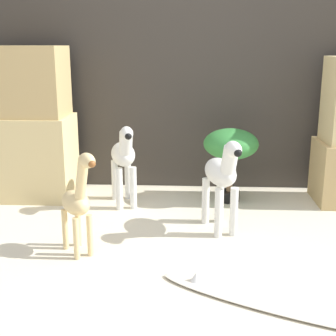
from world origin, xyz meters
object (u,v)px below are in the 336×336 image
(surfboard, at_px, (276,302))
(giraffe_figurine, at_px, (78,200))
(zebra_right, at_px, (222,176))
(zebra_left, at_px, (124,157))
(potted_palm_front, at_px, (231,147))

(surfboard, bearing_deg, giraffe_figurine, 154.96)
(zebra_right, distance_m, surfboard, 1.01)
(zebra_left, xyz_separation_m, potted_palm_front, (0.82, 0.14, 0.06))
(zebra_left, distance_m, giraffe_figurine, 0.90)
(zebra_right, height_order, potted_palm_front, zebra_right)
(zebra_right, relative_size, giraffe_figurine, 1.00)
(giraffe_figurine, relative_size, surfboard, 0.54)
(giraffe_figurine, bearing_deg, zebra_right, 25.70)
(zebra_right, relative_size, potted_palm_front, 1.11)
(potted_palm_front, bearing_deg, giraffe_figurine, -132.78)
(zebra_left, distance_m, potted_palm_front, 0.83)
(zebra_left, bearing_deg, potted_palm_front, 9.76)
(surfboard, bearing_deg, potted_palm_front, 94.33)
(zebra_right, height_order, surfboard, zebra_right)
(zebra_right, bearing_deg, surfboard, -76.55)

